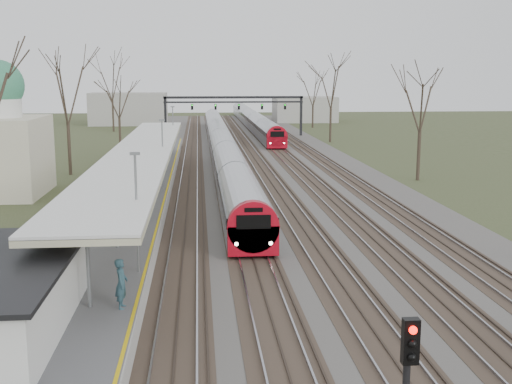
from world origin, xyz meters
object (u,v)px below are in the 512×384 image
train_near (221,141)px  train_far (252,119)px  passenger (121,284)px  signal_post (407,378)px

train_near → train_far: bearing=80.0°
passenger → signal_post: bearing=-141.0°
passenger → train_near: bearing=-3.9°
train_near → train_far: same height
signal_post → passenger: bearing=127.1°
train_near → passenger: bearing=-95.8°
train_near → train_far: (7.00, 39.90, 0.00)m
train_far → passenger: bearing=-97.6°
train_near → passenger: 53.79m
passenger → signal_post: (7.15, -9.45, 0.82)m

